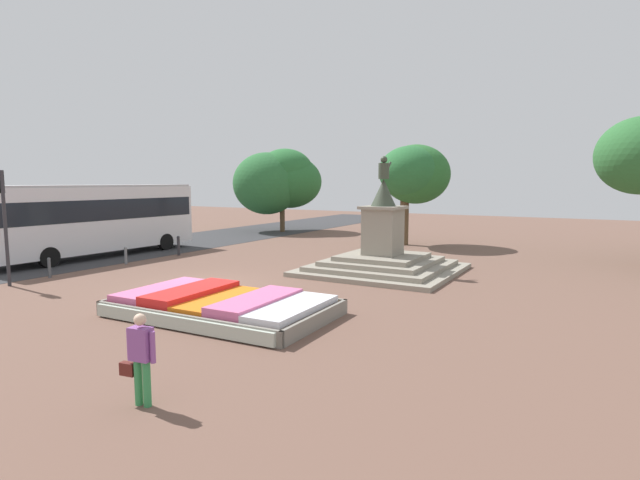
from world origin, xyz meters
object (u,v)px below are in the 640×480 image
at_px(traffic_light_near_crossing, 2,206).
at_px(flower_planter, 221,305).
at_px(pedestrian_with_handbag, 140,355).
at_px(kerb_bollard_mid_a, 49,267).
at_px(kerb_bollard_mid_b, 126,255).
at_px(statue_monument, 383,254).
at_px(kerb_bollard_north, 179,245).
at_px(city_bus, 93,216).

bearing_deg(traffic_light_near_crossing, flower_planter, 4.74).
height_order(pedestrian_with_handbag, kerb_bollard_mid_a, pedestrian_with_handbag).
height_order(traffic_light_near_crossing, pedestrian_with_handbag, traffic_light_near_crossing).
distance_m(traffic_light_near_crossing, kerb_bollard_mid_b, 5.81).
relative_size(statue_monument, traffic_light_near_crossing, 1.43).
relative_size(kerb_bollard_mid_a, kerb_bollard_north, 0.80).
distance_m(traffic_light_near_crossing, pedestrian_with_handbag, 12.83).
bearing_deg(kerb_bollard_mid_b, traffic_light_near_crossing, -87.80).
bearing_deg(statue_monument, flower_planter, -98.87).
distance_m(traffic_light_near_crossing, kerb_bollard_north, 8.76).
relative_size(traffic_light_near_crossing, city_bus, 0.38).
relative_size(flower_planter, statue_monument, 1.05).
bearing_deg(kerb_bollard_north, flower_planter, -39.11).
height_order(city_bus, pedestrian_with_handbag, city_bus).
xyz_separation_m(statue_monument, city_bus, (-14.02, -3.22, 1.29)).
xyz_separation_m(traffic_light_near_crossing, city_bus, (-3.41, 6.03, -0.83)).
distance_m(flower_planter, kerb_bollard_north, 12.16).
xyz_separation_m(kerb_bollard_mid_b, kerb_bollard_north, (0.06, 3.17, 0.10)).
distance_m(flower_planter, kerb_bollard_mid_b, 10.51).
relative_size(statue_monument, kerb_bollard_mid_b, 7.41).
bearing_deg(kerb_bollard_mid_a, kerb_bollard_mid_b, 91.32).
height_order(flower_planter, kerb_bollard_mid_a, kerb_bollard_mid_a).
height_order(flower_planter, statue_monument, statue_monument).
relative_size(traffic_light_near_crossing, kerb_bollard_mid_b, 5.17).
distance_m(kerb_bollard_mid_a, kerb_bollard_north, 6.80).
distance_m(city_bus, kerb_bollard_north, 4.33).
distance_m(pedestrian_with_handbag, kerb_bollard_mid_b, 15.44).
bearing_deg(flower_planter, kerb_bollard_north, 140.89).
relative_size(flower_planter, city_bus, 0.57).
relative_size(statue_monument, kerb_bollard_north, 5.93).
distance_m(statue_monument, kerb_bollard_mid_b, 11.53).
xyz_separation_m(statue_monument, kerb_bollard_mid_a, (-10.73, -7.61, -0.32)).
xyz_separation_m(flower_planter, kerb_bollard_mid_a, (-9.41, 0.87, 0.14)).
xyz_separation_m(flower_planter, kerb_bollard_north, (-9.43, 7.67, 0.25)).
relative_size(traffic_light_near_crossing, kerb_bollard_north, 4.14).
relative_size(traffic_light_near_crossing, kerb_bollard_mid_a, 5.18).
distance_m(statue_monument, kerb_bollard_north, 10.79).
xyz_separation_m(statue_monument, kerb_bollard_north, (-10.76, -0.81, -0.22)).
xyz_separation_m(statue_monument, kerb_bollard_mid_b, (-10.81, -3.98, -0.32)).
bearing_deg(city_bus, flower_planter, -22.49).
height_order(traffic_light_near_crossing, kerb_bollard_north, traffic_light_near_crossing).
height_order(city_bus, kerb_bollard_north, city_bus).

